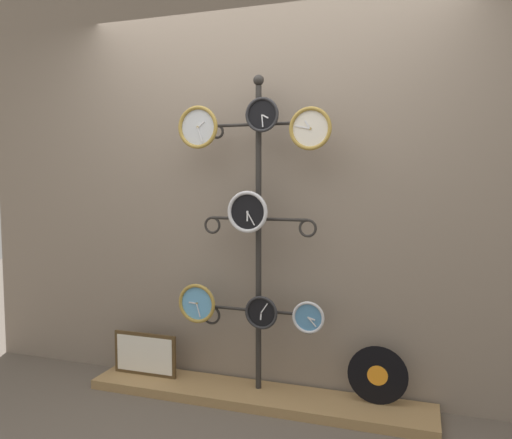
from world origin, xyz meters
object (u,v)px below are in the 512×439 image
(clock_middle_center, at_px, (248,212))
(picture_frame, at_px, (145,354))
(clock_bottom_right, at_px, (309,317))
(clock_top_left, at_px, (198,127))
(clock_bottom_center, at_px, (262,312))
(vinyl_record, at_px, (378,375))
(display_stand, at_px, (258,291))
(clock_top_right, at_px, (310,129))
(clock_bottom_left, at_px, (197,303))
(clock_top_center, at_px, (262,115))

(clock_middle_center, bearing_deg, picture_frame, 175.63)
(clock_middle_center, relative_size, clock_bottom_right, 1.31)
(clock_top_left, bearing_deg, clock_middle_center, -2.09)
(clock_bottom_center, bearing_deg, clock_bottom_right, 0.10)
(clock_middle_center, height_order, vinyl_record, clock_middle_center)
(clock_bottom_center, relative_size, vinyl_record, 0.59)
(display_stand, bearing_deg, clock_top_right, -13.82)
(clock_middle_center, xyz_separation_m, picture_frame, (-0.77, 0.06, -1.00))
(clock_bottom_right, xyz_separation_m, vinyl_record, (0.40, 0.07, -0.34))
(display_stand, xyz_separation_m, clock_bottom_right, (0.34, -0.08, -0.12))
(clock_middle_center, bearing_deg, clock_bottom_left, 177.07)
(display_stand, distance_m, clock_bottom_left, 0.41)
(clock_top_center, distance_m, picture_frame, 1.79)
(clock_bottom_center, distance_m, clock_bottom_right, 0.30)
(clock_middle_center, height_order, clock_bottom_center, clock_middle_center)
(clock_top_center, relative_size, vinyl_record, 0.59)
(clock_bottom_left, height_order, clock_bottom_right, clock_bottom_left)
(clock_top_center, distance_m, vinyl_record, 1.70)
(display_stand, distance_m, clock_middle_center, 0.52)
(clock_middle_center, distance_m, picture_frame, 1.26)
(picture_frame, bearing_deg, clock_middle_center, -4.37)
(vinyl_record, bearing_deg, clock_top_center, -173.64)
(clock_bottom_left, bearing_deg, clock_middle_center, -2.93)
(clock_bottom_center, bearing_deg, display_stand, 120.50)
(clock_middle_center, xyz_separation_m, clock_bottom_right, (0.38, 0.03, -0.63))
(clock_top_left, xyz_separation_m, clock_middle_center, (0.33, -0.01, -0.52))
(picture_frame, bearing_deg, clock_top_left, -6.07)
(clock_top_right, height_order, clock_bottom_right, clock_top_right)
(clock_top_right, bearing_deg, clock_top_left, -179.62)
(display_stand, distance_m, picture_frame, 0.94)
(vinyl_record, height_order, picture_frame, vinyl_record)
(vinyl_record, bearing_deg, clock_bottom_left, -175.82)
(clock_bottom_left, bearing_deg, clock_top_center, 0.69)
(clock_top_center, bearing_deg, display_stand, 122.09)
(clock_middle_center, bearing_deg, clock_bottom_center, 17.73)
(clock_bottom_center, bearing_deg, clock_top_left, -178.10)
(clock_top_left, xyz_separation_m, picture_frame, (-0.44, 0.05, -1.52))
(clock_top_left, relative_size, clock_bottom_right, 1.36)
(display_stand, relative_size, vinyl_record, 5.73)
(clock_bottom_center, relative_size, picture_frame, 0.45)
(display_stand, relative_size, clock_bottom_right, 10.33)
(vinyl_record, bearing_deg, clock_bottom_center, -173.88)
(vinyl_record, bearing_deg, clock_top_left, -175.44)
(clock_middle_center, bearing_deg, clock_bottom_right, 3.99)
(clock_top_right, bearing_deg, clock_middle_center, -177.47)
(clock_middle_center, distance_m, vinyl_record, 1.24)
(clock_top_right, relative_size, clock_bottom_center, 1.20)
(clock_bottom_center, distance_m, vinyl_record, 0.78)
(clock_top_right, distance_m, clock_bottom_left, 1.31)
(display_stand, bearing_deg, clock_bottom_center, -59.50)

